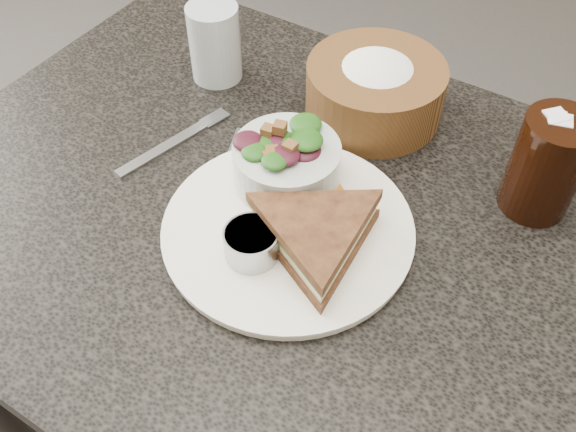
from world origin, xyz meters
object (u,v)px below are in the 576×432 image
(dinner_plate, at_px, (288,230))
(sandwich, at_px, (316,235))
(dining_table, at_px, (301,370))
(bread_basket, at_px, (376,82))
(salad_bowl, at_px, (287,158))
(water_glass, at_px, (215,43))
(cola_glass, at_px, (548,161))
(dressing_ramekin, at_px, (252,244))

(dinner_plate, xyz_separation_m, sandwich, (0.04, -0.01, 0.03))
(dining_table, xyz_separation_m, sandwich, (0.04, -0.04, 0.41))
(dinner_plate, height_order, bread_basket, bread_basket)
(sandwich, height_order, salad_bowl, salad_bowl)
(dining_table, height_order, water_glass, water_glass)
(salad_bowl, xyz_separation_m, cola_glass, (0.27, 0.14, 0.02))
(cola_glass, bearing_deg, dressing_ramekin, -133.17)
(dressing_ramekin, height_order, cola_glass, cola_glass)
(salad_bowl, height_order, water_glass, water_glass)
(sandwich, height_order, water_glass, water_glass)
(sandwich, xyz_separation_m, salad_bowl, (-0.08, 0.07, 0.01))
(dinner_plate, relative_size, cola_glass, 2.05)
(bread_basket, distance_m, water_glass, 0.24)
(dining_table, bearing_deg, dinner_plate, -102.80)
(dining_table, bearing_deg, sandwich, -48.09)
(dinner_plate, distance_m, dressing_ramekin, 0.06)
(salad_bowl, height_order, cola_glass, cola_glass)
(dressing_ramekin, bearing_deg, bread_basket, 90.81)
(dining_table, distance_m, sandwich, 0.41)
(cola_glass, bearing_deg, bread_basket, 168.76)
(sandwich, distance_m, cola_glass, 0.28)
(bread_basket, distance_m, cola_glass, 0.25)
(salad_bowl, bearing_deg, dining_table, -34.19)
(cola_glass, distance_m, water_glass, 0.47)
(bread_basket, height_order, cola_glass, cola_glass)
(dining_table, relative_size, salad_bowl, 7.77)
(water_glass, bearing_deg, sandwich, -36.09)
(sandwich, relative_size, bread_basket, 0.96)
(dining_table, xyz_separation_m, bread_basket, (-0.02, 0.22, 0.43))
(cola_glass, height_order, water_glass, cola_glass)
(dining_table, height_order, salad_bowl, salad_bowl)
(dining_table, xyz_separation_m, dinner_plate, (-0.01, -0.03, 0.38))
(dressing_ramekin, bearing_deg, sandwich, 38.31)
(bread_basket, bearing_deg, water_glass, -169.58)
(sandwich, bearing_deg, salad_bowl, 165.02)
(dining_table, relative_size, dressing_ramekin, 16.34)
(dressing_ramekin, bearing_deg, dinner_plate, 77.71)
(water_glass, bearing_deg, dining_table, -33.96)
(dinner_plate, bearing_deg, salad_bowl, 123.33)
(cola_glass, bearing_deg, sandwich, -130.99)
(sandwich, height_order, dressing_ramekin, sandwich)
(dinner_plate, relative_size, salad_bowl, 2.23)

